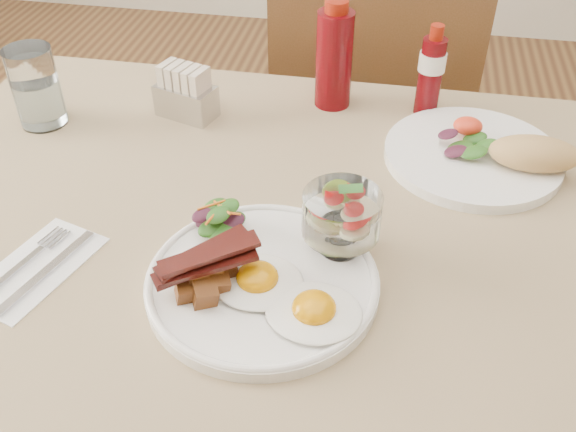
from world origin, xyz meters
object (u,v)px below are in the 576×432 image
(sugar_caddy, at_px, (186,95))
(water_glass, at_px, (37,92))
(table, at_px, (337,286))
(main_plate, at_px, (262,283))
(second_plate, at_px, (487,154))
(fruit_cup, at_px, (342,214))
(chair_far, at_px, (370,127))
(ketchup_bottle, at_px, (334,58))
(hot_sauce_bottle, at_px, (431,72))

(sugar_caddy, distance_m, water_glass, 0.24)
(table, height_order, main_plate, main_plate)
(second_plate, bearing_deg, fruit_cup, -127.93)
(fruit_cup, bearing_deg, chair_far, 90.26)
(fruit_cup, relative_size, sugar_caddy, 0.89)
(main_plate, height_order, fruit_cup, fruit_cup)
(table, height_order, sugar_caddy, sugar_caddy)
(fruit_cup, height_order, water_glass, water_glass)
(sugar_caddy, bearing_deg, table, -24.70)
(ketchup_bottle, relative_size, sugar_caddy, 1.67)
(fruit_cup, xyz_separation_m, ketchup_bottle, (-0.06, 0.39, 0.02))
(ketchup_bottle, distance_m, hot_sauce_bottle, 0.16)
(chair_far, height_order, ketchup_bottle, ketchup_bottle)
(second_plate, xyz_separation_m, ketchup_bottle, (-0.25, 0.14, 0.07))
(fruit_cup, bearing_deg, second_plate, 52.07)
(water_glass, bearing_deg, chair_far, 41.61)
(ketchup_bottle, relative_size, hot_sauce_bottle, 1.18)
(fruit_cup, distance_m, hot_sauce_bottle, 0.40)
(table, bearing_deg, sugar_caddy, 137.50)
(table, xyz_separation_m, ketchup_bottle, (-0.06, 0.35, 0.17))
(sugar_caddy, bearing_deg, water_glass, -146.12)
(second_plate, relative_size, ketchup_bottle, 1.55)
(table, xyz_separation_m, fruit_cup, (0.00, -0.04, 0.16))
(sugar_caddy, bearing_deg, chair_far, 71.37)
(chair_far, bearing_deg, sugar_caddy, -126.43)
(chair_far, xyz_separation_m, sugar_caddy, (-0.29, -0.40, 0.27))
(fruit_cup, bearing_deg, sugar_caddy, 134.21)
(main_plate, relative_size, water_glass, 2.16)
(chair_far, relative_size, sugar_caddy, 8.49)
(sugar_caddy, height_order, water_glass, water_glass)
(second_plate, distance_m, water_glass, 0.72)
(chair_far, relative_size, fruit_cup, 9.56)
(main_plate, height_order, hot_sauce_bottle, hot_sauce_bottle)
(main_plate, bearing_deg, water_glass, 144.91)
(second_plate, bearing_deg, main_plate, -131.04)
(fruit_cup, xyz_separation_m, water_glass, (-0.52, 0.24, -0.01))
(table, distance_m, ketchup_bottle, 0.40)
(hot_sauce_bottle, distance_m, sugar_caddy, 0.41)
(hot_sauce_bottle, relative_size, sugar_caddy, 1.41)
(second_plate, bearing_deg, sugar_caddy, 173.54)
(table, xyz_separation_m, second_plate, (0.20, 0.21, 0.11))
(ketchup_bottle, distance_m, sugar_caddy, 0.25)
(chair_far, height_order, hot_sauce_bottle, chair_far)
(chair_far, xyz_separation_m, ketchup_bottle, (-0.06, -0.31, 0.31))
(ketchup_bottle, bearing_deg, hot_sauce_bottle, -0.48)
(water_glass, bearing_deg, fruit_cup, -24.48)
(second_plate, bearing_deg, water_glass, -179.18)
(table, relative_size, main_plate, 4.75)
(hot_sauce_bottle, relative_size, water_glass, 1.19)
(chair_far, bearing_deg, main_plate, -95.98)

